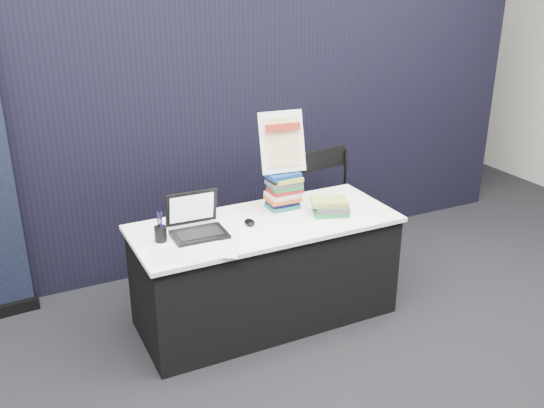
{
  "coord_description": "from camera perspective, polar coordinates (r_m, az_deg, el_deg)",
  "views": [
    {
      "loc": [
        -1.62,
        -2.82,
        2.39
      ],
      "look_at": [
        0.05,
        0.55,
        0.87
      ],
      "focal_mm": 40.0,
      "sensor_mm": 36.0,
      "label": 1
    }
  ],
  "objects": [
    {
      "name": "floor",
      "position": [
        4.04,
        2.94,
        -14.32
      ],
      "size": [
        8.0,
        8.0,
        0.0
      ],
      "primitive_type": "plane",
      "color": "black",
      "rests_on": "ground"
    },
    {
      "name": "wall_back",
      "position": [
        7.04,
        -13.49,
        16.23
      ],
      "size": [
        8.0,
        0.02,
        3.5
      ],
      "primitive_type": "cube",
      "color": "#A5A39B",
      "rests_on": "floor"
    },
    {
      "name": "drape_partition",
      "position": [
        4.86,
        -6.09,
        7.71
      ],
      "size": [
        6.0,
        0.08,
        2.4
      ],
      "primitive_type": "cube",
      "color": "black",
      "rests_on": "floor"
    },
    {
      "name": "display_table",
      "position": [
        4.25,
        -0.6,
        -6.28
      ],
      "size": [
        1.8,
        0.75,
        0.75
      ],
      "color": "black",
      "rests_on": "floor"
    },
    {
      "name": "laptop",
      "position": [
        3.91,
        -7.11,
        -1.93
      ],
      "size": [
        0.35,
        0.29,
        0.26
      ],
      "rotation": [
        0.0,
        0.0,
        -0.03
      ],
      "color": "black",
      "rests_on": "display_table"
    },
    {
      "name": "mouse",
      "position": [
        4.03,
        -2.12,
        -1.72
      ],
      "size": [
        0.08,
        0.12,
        0.03
      ],
      "primitive_type": "ellipsoid",
      "rotation": [
        0.0,
        0.0,
        -0.16
      ],
      "color": "black",
      "rests_on": "display_table"
    },
    {
      "name": "brochure_left",
      "position": [
        3.67,
        -8.97,
        -4.76
      ],
      "size": [
        0.35,
        0.28,
        0.0
      ],
      "primitive_type": "cube",
      "rotation": [
        0.0,
        0.0,
        -0.2
      ],
      "color": "silver",
      "rests_on": "display_table"
    },
    {
      "name": "brochure_mid",
      "position": [
        3.72,
        -5.67,
        -4.25
      ],
      "size": [
        0.41,
        0.37,
        0.0
      ],
      "primitive_type": "cube",
      "rotation": [
        0.0,
        0.0,
        -0.5
      ],
      "color": "white",
      "rests_on": "display_table"
    },
    {
      "name": "brochure_right",
      "position": [
        3.68,
        -6.34,
        -4.53
      ],
      "size": [
        0.33,
        0.24,
        0.0
      ],
      "primitive_type": "cube",
      "rotation": [
        0.0,
        0.0,
        -0.06
      ],
      "color": "silver",
      "rests_on": "display_table"
    },
    {
      "name": "pen_cup",
      "position": [
        3.85,
        -10.45,
        -2.79
      ],
      "size": [
        0.09,
        0.09,
        0.1
      ],
      "primitive_type": "cylinder",
      "rotation": [
        0.0,
        0.0,
        0.24
      ],
      "color": "black",
      "rests_on": "display_table"
    },
    {
      "name": "book_stack_tall",
      "position": [
        4.26,
        1.13,
        1.31
      ],
      "size": [
        0.22,
        0.17,
        0.26
      ],
      "rotation": [
        0.0,
        0.0,
        0.03
      ],
      "color": "#19615E",
      "rests_on": "display_table"
    },
    {
      "name": "book_stack_short",
      "position": [
        4.22,
        5.57,
        -0.22
      ],
      "size": [
        0.29,
        0.26,
        0.1
      ],
      "rotation": [
        0.0,
        0.0,
        -0.41
      ],
      "color": "#217C3D",
      "rests_on": "display_table"
    },
    {
      "name": "info_sign",
      "position": [
        4.18,
        0.97,
        5.8
      ],
      "size": [
        0.33,
        0.17,
        0.43
      ],
      "rotation": [
        0.0,
        0.0,
        -0.12
      ],
      "color": "black",
      "rests_on": "book_stack_tall"
    },
    {
      "name": "stacking_chair",
      "position": [
        4.88,
        5.82,
        -0.25
      ],
      "size": [
        0.5,
        0.51,
        0.99
      ],
      "rotation": [
        0.0,
        0.0,
        0.13
      ],
      "color": "black",
      "rests_on": "floor"
    }
  ]
}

